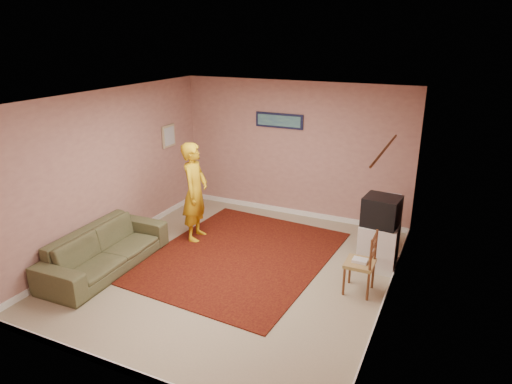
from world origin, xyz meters
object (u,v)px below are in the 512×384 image
at_px(tv_cabinet, 378,246).
at_px(chair_b, 360,256).
at_px(person, 195,192).
at_px(sofa, 105,250).
at_px(chair_a, 385,219).
at_px(crt_tv, 381,211).

distance_m(tv_cabinet, chair_b, 0.85).
xyz_separation_m(tv_cabinet, chair_b, (-0.10, -0.82, 0.20)).
distance_m(chair_b, person, 3.04).
bearing_deg(sofa, chair_a, -58.73).
xyz_separation_m(tv_cabinet, crt_tv, (-0.01, 0.00, 0.57)).
relative_size(tv_cabinet, chair_b, 1.44).
height_order(chair_b, person, person).
relative_size(tv_cabinet, sofa, 0.33).
bearing_deg(person, crt_tv, -95.76).
bearing_deg(chair_a, sofa, -133.92).
distance_m(tv_cabinet, crt_tv, 0.57).
bearing_deg(crt_tv, chair_b, -91.05).
height_order(chair_b, sofa, chair_b).
xyz_separation_m(crt_tv, chair_b, (-0.10, -0.83, -0.38)).
distance_m(chair_b, sofa, 3.78).
bearing_deg(person, tv_cabinet, -95.78).
relative_size(tv_cabinet, chair_a, 1.41).
height_order(crt_tv, chair_a, crt_tv).
bearing_deg(chair_b, sofa, -75.71).
distance_m(chair_a, chair_b, 1.44).
height_order(crt_tv, person, person).
bearing_deg(tv_cabinet, crt_tv, 174.45).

